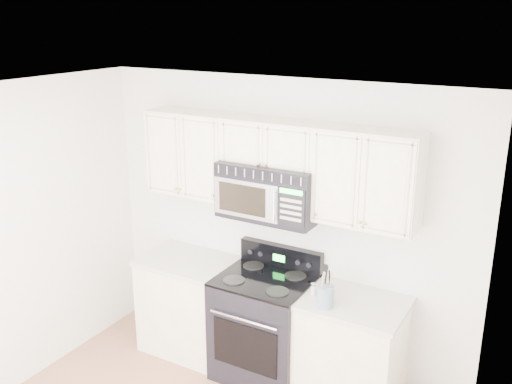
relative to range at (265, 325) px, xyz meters
The scene contains 9 objects.
room 1.64m from the range, 91.00° to the right, with size 3.51×3.51×2.61m.
base_cabinet_left 0.83m from the range, behind, with size 0.86×0.65×0.92m.
base_cabinet_right 0.78m from the range, ahead, with size 0.86×0.65×0.92m.
range is the anchor object (origin of this frame).
upper_cabinets 1.46m from the range, 98.38° to the left, with size 2.44×0.37×0.75m.
microwave 1.21m from the range, 99.65° to the left, with size 0.85×0.47×0.47m.
utensil_crock 0.84m from the range, 15.65° to the right, with size 0.14×0.14×0.36m.
shaker_salt 0.75m from the range, ahead, with size 0.04×0.04×0.09m.
shaker_pepper 0.68m from the range, ahead, with size 0.04×0.04×0.10m.
Camera 1 is at (2.14, -2.45, 3.10)m, focal length 40.00 mm.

